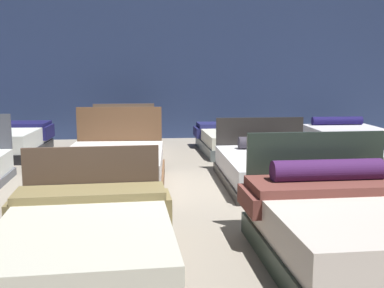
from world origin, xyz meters
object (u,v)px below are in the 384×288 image
at_px(bed_6, 275,169).
at_px(bed_10, 241,140).
at_px(bed_2, 351,229).
at_px(bed_5, 113,169).
at_px(bed_8, 2,142).
at_px(bed_9, 124,143).
at_px(bed_11, 351,139).
at_px(bed_1, 86,242).

distance_m(bed_6, bed_10, 2.77).
relative_size(bed_2, bed_5, 0.93).
relative_size(bed_5, bed_8, 1.01).
bearing_deg(bed_10, bed_9, 177.08).
height_order(bed_5, bed_10, bed_5).
bearing_deg(bed_9, bed_11, -2.65).
relative_size(bed_5, bed_6, 1.00).
distance_m(bed_10, bed_11, 2.35).
xyz_separation_m(bed_1, bed_6, (2.38, 2.82, -0.01)).
distance_m(bed_2, bed_9, 6.09).
xyz_separation_m(bed_10, bed_11, (2.35, -0.01, -0.01)).
height_order(bed_1, bed_11, bed_1).
bearing_deg(bed_1, bed_5, 86.63).
height_order(bed_9, bed_10, bed_9).
relative_size(bed_6, bed_10, 1.03).
relative_size(bed_2, bed_9, 1.00).
xyz_separation_m(bed_6, bed_9, (-2.39, 2.79, -0.03)).
bearing_deg(bed_2, bed_5, 127.59).
height_order(bed_2, bed_8, bed_2).
bearing_deg(bed_2, bed_11, 64.54).
xyz_separation_m(bed_2, bed_6, (0.08, 2.85, -0.07)).
xyz_separation_m(bed_2, bed_8, (-4.71, 5.63, -0.03)).
xyz_separation_m(bed_5, bed_11, (4.75, 2.83, -0.05)).
xyz_separation_m(bed_9, bed_10, (2.41, -0.01, 0.03)).
bearing_deg(bed_8, bed_5, -47.80).
xyz_separation_m(bed_6, bed_10, (0.02, 2.77, 0.01)).
relative_size(bed_8, bed_9, 1.06).
relative_size(bed_1, bed_6, 1.00).
xyz_separation_m(bed_5, bed_9, (-0.01, 2.85, -0.07)).
relative_size(bed_6, bed_11, 1.02).
relative_size(bed_1, bed_5, 1.00).
distance_m(bed_1, bed_8, 6.10).
xyz_separation_m(bed_1, bed_9, (-0.02, 5.61, -0.04)).
relative_size(bed_2, bed_6, 0.93).
xyz_separation_m(bed_2, bed_9, (-2.31, 5.64, -0.10)).
bearing_deg(bed_11, bed_8, -179.86).
bearing_deg(bed_10, bed_5, -132.78).
height_order(bed_2, bed_10, bed_2).
bearing_deg(bed_2, bed_8, 127.97).
bearing_deg(bed_2, bed_6, 86.47).
bearing_deg(bed_10, bed_2, -93.57).
bearing_deg(bed_11, bed_1, -130.08).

